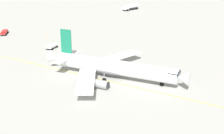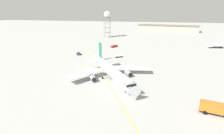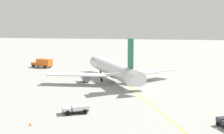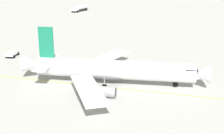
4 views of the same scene
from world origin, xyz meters
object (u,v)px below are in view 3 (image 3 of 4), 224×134
object	(u,v)px
catering_truck_truck	(43,63)
airliner_main	(113,70)
pushback_tug_truck	(76,108)
safety_cone_near	(30,124)

from	to	relation	value
catering_truck_truck	airliner_main	bearing A→B (deg)	163.26
airliner_main	pushback_tug_truck	bearing A→B (deg)	152.79
airliner_main	pushback_tug_truck	xyz separation A→B (m)	(32.58, 2.95, -2.16)
airliner_main	catering_truck_truck	distance (m)	36.87
pushback_tug_truck	airliner_main	bearing A→B (deg)	-117.99
pushback_tug_truck	safety_cone_near	world-z (taller)	pushback_tug_truck
airliner_main	pushback_tug_truck	size ratio (longest dim) A/B	7.43
safety_cone_near	pushback_tug_truck	bearing A→B (deg)	154.32
catering_truck_truck	safety_cone_near	distance (m)	67.28
safety_cone_near	airliner_main	bearing A→B (deg)	178.77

